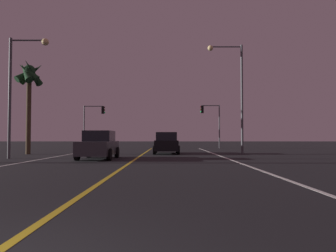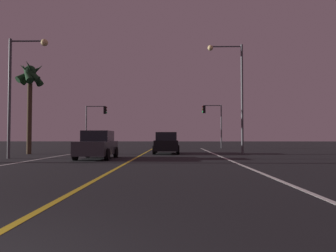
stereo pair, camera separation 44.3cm
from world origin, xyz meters
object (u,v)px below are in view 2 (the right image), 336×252
at_px(street_lamp_right_far, 234,84).
at_px(palm_tree_left_mid, 30,80).
at_px(traffic_light_near_right, 212,116).
at_px(car_ahead_far, 166,143).
at_px(car_oncoming, 97,145).
at_px(traffic_light_near_left, 96,117).
at_px(street_lamp_left_mid, 19,81).

distance_m(street_lamp_right_far, palm_tree_left_mid, 15.99).
relative_size(traffic_light_near_right, street_lamp_right_far, 0.60).
height_order(car_ahead_far, palm_tree_left_mid, palm_tree_left_mid).
distance_m(traffic_light_near_right, street_lamp_right_far, 13.14).
xyz_separation_m(car_oncoming, street_lamp_right_far, (9.39, 5.80, 4.64)).
height_order(traffic_light_near_left, palm_tree_left_mid, palm_tree_left_mid).
relative_size(traffic_light_near_left, street_lamp_right_far, 0.59).
bearing_deg(car_oncoming, street_lamp_right_far, 121.73).
xyz_separation_m(car_oncoming, traffic_light_near_left, (-4.60, 18.83, 2.92)).
relative_size(car_oncoming, street_lamp_right_far, 0.50).
distance_m(traffic_light_near_right, street_lamp_left_mid, 23.41).
distance_m(car_oncoming, street_lamp_left_mid, 6.33).
xyz_separation_m(car_oncoming, traffic_light_near_right, (9.21, 18.83, 2.97)).
height_order(car_ahead_far, street_lamp_right_far, street_lamp_right_far).
xyz_separation_m(traffic_light_near_left, street_lamp_left_mid, (-0.33, -18.63, 1.04)).
bearing_deg(street_lamp_right_far, traffic_light_near_left, -42.97).
height_order(car_oncoming, street_lamp_right_far, street_lamp_right_far).
distance_m(car_ahead_far, car_oncoming, 7.38).
relative_size(car_oncoming, palm_tree_left_mid, 0.59).
height_order(street_lamp_right_far, palm_tree_left_mid, street_lamp_right_far).
distance_m(traffic_light_near_left, palm_tree_left_mid, 13.77).
distance_m(car_ahead_far, palm_tree_left_mid, 11.79).
relative_size(traffic_light_near_left, street_lamp_left_mid, 0.68).
bearing_deg(street_lamp_left_mid, palm_tree_left_mid, 107.87).
bearing_deg(traffic_light_near_left, traffic_light_near_right, 0.00).
relative_size(traffic_light_near_right, traffic_light_near_left, 1.02).
bearing_deg(car_ahead_far, traffic_light_near_right, -22.12).
xyz_separation_m(car_oncoming, street_lamp_left_mid, (-4.93, 0.20, 3.96)).
distance_m(car_ahead_far, street_lamp_left_mid, 11.49).
bearing_deg(traffic_light_near_left, car_oncoming, -76.27).
height_order(traffic_light_near_right, street_lamp_right_far, street_lamp_right_far).
xyz_separation_m(car_oncoming, palm_tree_left_mid, (-6.59, 5.37, 4.98)).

